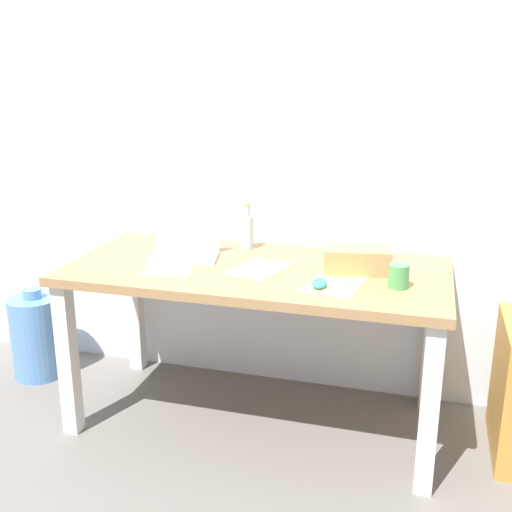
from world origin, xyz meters
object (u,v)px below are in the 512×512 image
beer_bottle (248,231)px  cardboard_box (357,260)px  desk (256,289)px  water_cooler_jug (37,336)px  computer_mouse (319,283)px  laptop_left (185,247)px  coffee_mug (399,276)px

beer_bottle → cardboard_box: bearing=-20.6°
desk → water_cooler_jug: 1.31m
beer_bottle → cardboard_box: (0.55, -0.21, -0.04)m
desk → computer_mouse: size_ratio=16.51×
laptop_left → beer_bottle: 0.32m
computer_mouse → cardboard_box: bearing=59.8°
beer_bottle → coffee_mug: bearing=-26.7°
laptop_left → computer_mouse: laptop_left is taller
laptop_left → cardboard_box: bearing=-0.1°
laptop_left → coffee_mug: size_ratio=3.58×
laptop_left → computer_mouse: 0.71m
laptop_left → coffee_mug: bearing=-9.6°
beer_bottle → computer_mouse: beer_bottle is taller
water_cooler_jug → computer_mouse: bearing=-10.6°
cardboard_box → coffee_mug: 0.24m
laptop_left → cardboard_box: size_ratio=1.21×
computer_mouse → coffee_mug: bearing=10.8°
coffee_mug → water_cooler_jug: size_ratio=0.20×
beer_bottle → cardboard_box: 0.59m
cardboard_box → water_cooler_jug: (-1.67, 0.05, -0.58)m
laptop_left → beer_bottle: beer_bottle is taller
desk → cardboard_box: 0.46m
cardboard_box → water_cooler_jug: cardboard_box is taller
coffee_mug → water_cooler_jug: coffee_mug is taller
desk → beer_bottle: 0.35m
desk → cardboard_box: bearing=8.0°
cardboard_box → water_cooler_jug: bearing=178.4°
water_cooler_jug → beer_bottle: bearing=8.1°
beer_bottle → water_cooler_jug: 1.29m
beer_bottle → computer_mouse: 0.63m
laptop_left → coffee_mug: (0.97, -0.16, 0.00)m
coffee_mug → cardboard_box: bearing=138.4°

